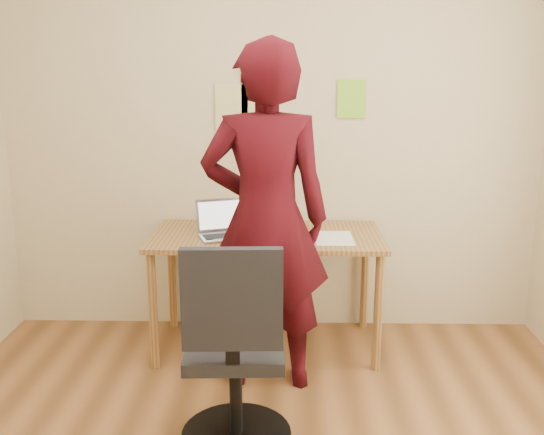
{
  "coord_description": "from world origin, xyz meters",
  "views": [
    {
      "loc": [
        0.08,
        -2.18,
        1.72
      ],
      "look_at": [
        0.02,
        0.95,
        0.95
      ],
      "focal_mm": 40.0,
      "sensor_mm": 36.0,
      "label": 1
    }
  ],
  "objects_px": {
    "office_chair": "(235,362)",
    "person": "(266,220)",
    "laptop": "(223,228)",
    "phone": "(292,243)",
    "desk": "(267,248)"
  },
  "relations": [
    {
      "from": "phone",
      "to": "office_chair",
      "type": "relative_size",
      "value": 0.13
    },
    {
      "from": "laptop",
      "to": "person",
      "type": "relative_size",
      "value": 0.19
    },
    {
      "from": "phone",
      "to": "person",
      "type": "relative_size",
      "value": 0.07
    },
    {
      "from": "office_chair",
      "to": "person",
      "type": "bearing_deg",
      "value": 76.59
    },
    {
      "from": "desk",
      "to": "person",
      "type": "xyz_separation_m",
      "value": [
        0.01,
        -0.44,
        0.29
      ]
    },
    {
      "from": "desk",
      "to": "person",
      "type": "relative_size",
      "value": 0.75
    },
    {
      "from": "office_chair",
      "to": "person",
      "type": "height_order",
      "value": "person"
    },
    {
      "from": "laptop",
      "to": "office_chair",
      "type": "bearing_deg",
      "value": -101.1
    },
    {
      "from": "person",
      "to": "phone",
      "type": "bearing_deg",
      "value": -124.43
    },
    {
      "from": "phone",
      "to": "person",
      "type": "distance_m",
      "value": 0.33
    },
    {
      "from": "laptop",
      "to": "phone",
      "type": "relative_size",
      "value": 2.77
    },
    {
      "from": "phone",
      "to": "person",
      "type": "xyz_separation_m",
      "value": [
        -0.15,
        -0.23,
        0.19
      ]
    },
    {
      "from": "laptop",
      "to": "phone",
      "type": "distance_m",
      "value": 0.45
    },
    {
      "from": "office_chair",
      "to": "person",
      "type": "xyz_separation_m",
      "value": [
        0.12,
        0.62,
        0.51
      ]
    },
    {
      "from": "office_chair",
      "to": "phone",
      "type": "bearing_deg",
      "value": 70.22
    }
  ]
}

